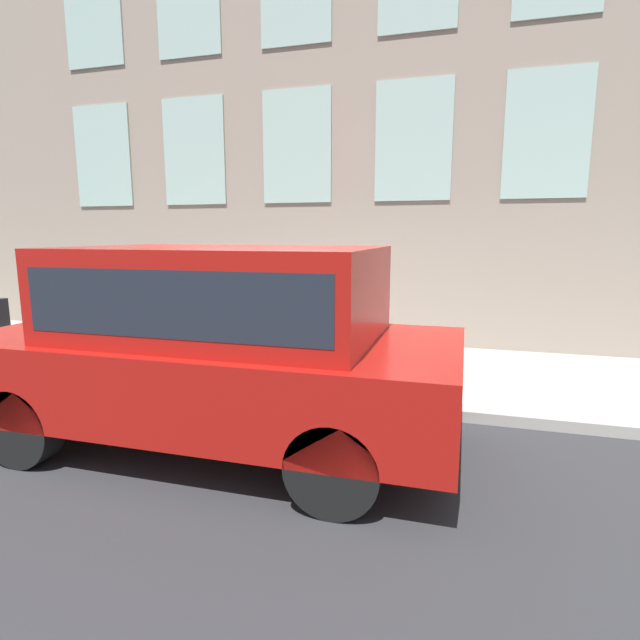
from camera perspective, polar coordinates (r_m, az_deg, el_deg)
name	(u,v)px	position (r m, az deg, el deg)	size (l,w,h in m)	color
ground_plane	(292,406)	(5.80, -3.18, -9.73)	(80.00, 80.00, 0.00)	#2D2D30
sidewalk	(328,367)	(7.17, 0.89, -5.36)	(3.06, 60.00, 0.12)	#9E9B93
building_facade	(356,96)	(8.83, 4.12, 24.21)	(0.33, 40.00, 8.26)	gray
fire_hydrant	(349,360)	(5.94, 3.28, -4.59)	(0.29, 0.42, 0.67)	gray
person	(293,319)	(6.35, -3.06, 0.09)	(0.30, 0.20, 1.24)	navy
parked_truck_red_near	(219,335)	(4.61, -11.41, -1.74)	(1.98, 4.37, 1.83)	black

